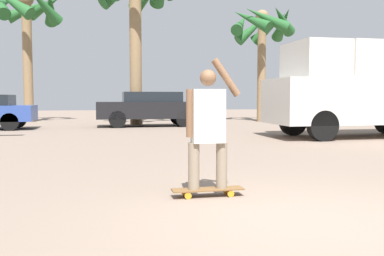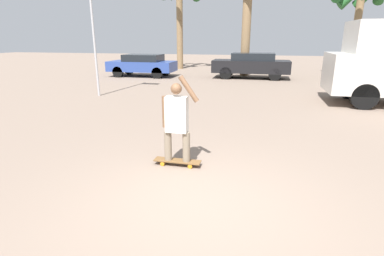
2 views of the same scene
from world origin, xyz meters
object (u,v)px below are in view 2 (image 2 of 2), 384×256
Objects in this scene: skateboard at (177,161)px; flagpole at (93,3)px; parked_car_black at (251,65)px; person_skateboarder at (177,119)px; parked_car_blue at (142,64)px.

skateboard is 8.78m from flagpole.
person_skateboarder is at bearing -93.44° from parked_car_black.
parked_car_blue is (-5.88, 12.80, 0.66)m from skateboard.
flagpole is at bearing 129.49° from person_skateboarder.
flagpole reaches higher than skateboard.
parked_car_black reaches higher than parked_car_blue.
parked_car_blue is (-6.69, -0.57, -0.07)m from parked_car_black.
skateboard is at bearing -0.00° from person_skateboarder.
person_skateboarder reaches higher than parked_car_black.
flagpole is at bearing -83.28° from parked_car_blue.
parked_car_blue is at bearing 114.69° from skateboard.
parked_car_black is 6.71m from parked_car_blue.
parked_car_blue reaches higher than skateboard.
parked_car_blue is 0.65× the size of flagpole.
flagpole reaches higher than parked_car_black.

